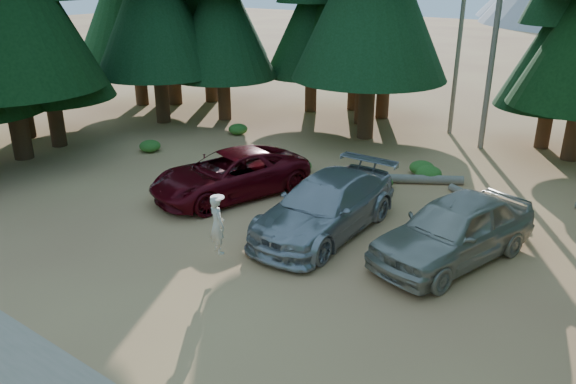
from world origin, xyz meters
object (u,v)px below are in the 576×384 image
at_px(silver_minivan_right, 454,229).
at_px(log_mid, 484,203).
at_px(silver_minivan_center, 325,206).
at_px(frisbee_player, 217,224).
at_px(red_pickup, 230,174).
at_px(log_left, 400,179).

relative_size(silver_minivan_right, log_mid, 1.63).
distance_m(silver_minivan_center, silver_minivan_right, 3.76).
distance_m(silver_minivan_center, frisbee_player, 3.63).
relative_size(silver_minivan_center, frisbee_player, 3.63).
bearing_deg(silver_minivan_right, red_pickup, -163.66).
bearing_deg(frisbee_player, log_mid, -94.49).
relative_size(frisbee_player, log_mid, 0.49).
bearing_deg(red_pickup, silver_minivan_center, 10.48).
height_order(frisbee_player, log_mid, frisbee_player).
xyz_separation_m(red_pickup, frisbee_player, (3.09, -3.95, 0.43)).
distance_m(red_pickup, log_left, 6.30).
distance_m(red_pickup, log_mid, 8.66).
distance_m(red_pickup, frisbee_player, 5.03).
bearing_deg(log_mid, silver_minivan_right, -56.95).
bearing_deg(silver_minivan_center, frisbee_player, -109.76).
bearing_deg(log_left, silver_minivan_right, -82.14).
height_order(silver_minivan_right, frisbee_player, frisbee_player).
height_order(silver_minivan_center, silver_minivan_right, silver_minivan_right).
relative_size(red_pickup, log_mid, 1.73).
xyz_separation_m(silver_minivan_center, frisbee_player, (-1.17, -3.42, 0.37)).
bearing_deg(frisbee_player, silver_minivan_right, -116.75).
bearing_deg(silver_minivan_center, log_mid, 54.71).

